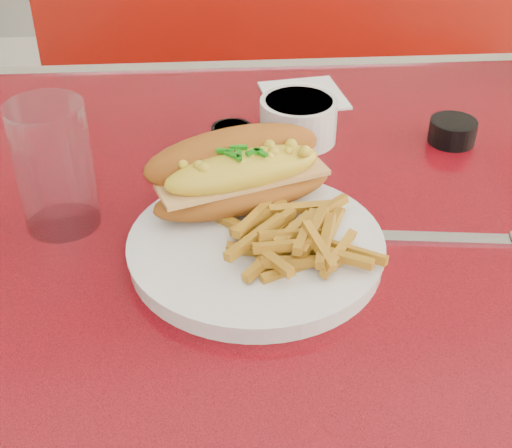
{
  "coord_description": "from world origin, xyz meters",
  "views": [
    {
      "loc": [
        -0.2,
        -0.69,
        1.22
      ],
      "look_at": [
        -0.16,
        -0.1,
        0.81
      ],
      "focal_mm": 50.0,
      "sensor_mm": 36.0,
      "label": 1
    }
  ],
  "objects": [
    {
      "name": "booth_bench_far",
      "position": [
        0.0,
        0.81,
        0.29
      ],
      "size": [
        1.2,
        0.51,
        0.9
      ],
      "color": "maroon",
      "rests_on": "ground"
    },
    {
      "name": "diner_table",
      "position": [
        0.0,
        0.0,
        0.61
      ],
      "size": [
        1.23,
        0.83,
        0.77
      ],
      "color": "red",
      "rests_on": "ground"
    },
    {
      "name": "paper_napkin",
      "position": [
        -0.06,
        0.28,
        0.77
      ],
      "size": [
        0.13,
        0.13,
        0.0
      ],
      "primitive_type": "cube",
      "rotation": [
        0.0,
        0.0,
        0.15
      ],
      "color": "white",
      "rests_on": "diner_table"
    },
    {
      "name": "water_tumbler",
      "position": [
        -0.36,
        -0.03,
        0.84
      ],
      "size": [
        0.1,
        0.1,
        0.14
      ],
      "primitive_type": "cylinder",
      "rotation": [
        0.0,
        0.0,
        0.33
      ],
      "color": "silver",
      "rests_on": "diner_table"
    },
    {
      "name": "knife",
      "position": [
        0.11,
        -0.1,
        0.77
      ],
      "size": [
        0.23,
        0.04,
        0.01
      ],
      "rotation": [
        0.0,
        0.0,
        -0.12
      ],
      "color": "silver",
      "rests_on": "diner_table"
    },
    {
      "name": "fork",
      "position": [
        -0.09,
        -0.06,
        0.79
      ],
      "size": [
        0.04,
        0.13,
        0.0
      ],
      "rotation": [
        0.0,
        0.0,
        1.32
      ],
      "color": "silver",
      "rests_on": "dinner_plate"
    },
    {
      "name": "dinner_plate",
      "position": [
        -0.16,
        -0.1,
        0.78
      ],
      "size": [
        0.33,
        0.33,
        0.02
      ],
      "rotation": [
        0.0,
        0.0,
        -0.28
      ],
      "color": "silver",
      "rests_on": "diner_table"
    },
    {
      "name": "sauce_cup_right",
      "position": [
        0.12,
        0.12,
        0.79
      ],
      "size": [
        0.07,
        0.07,
        0.03
      ],
      "rotation": [
        0.0,
        0.0,
        -0.18
      ],
      "color": "black",
      "rests_on": "diner_table"
    },
    {
      "name": "mac_hoagie",
      "position": [
        -0.17,
        -0.03,
        0.83
      ],
      "size": [
        0.22,
        0.16,
        0.09
      ],
      "rotation": [
        0.0,
        0.0,
        0.33
      ],
      "color": "#A2581A",
      "rests_on": "dinner_plate"
    },
    {
      "name": "gravy_ramekin",
      "position": [
        -0.08,
        0.15,
        0.8
      ],
      "size": [
        0.13,
        0.13,
        0.06
      ],
      "rotation": [
        0.0,
        0.0,
        -0.34
      ],
      "color": "silver",
      "rests_on": "diner_table"
    },
    {
      "name": "sauce_cup_left",
      "position": [
        -0.17,
        0.13,
        0.78
      ],
      "size": [
        0.07,
        0.07,
        0.03
      ],
      "rotation": [
        0.0,
        0.0,
        -0.38
      ],
      "color": "black",
      "rests_on": "diner_table"
    },
    {
      "name": "fries_pile",
      "position": [
        -0.13,
        -0.11,
        0.81
      ],
      "size": [
        0.15,
        0.14,
        0.04
      ],
      "primitive_type": null,
      "rotation": [
        0.0,
        0.0,
        0.21
      ],
      "color": "gold",
      "rests_on": "dinner_plate"
    }
  ]
}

